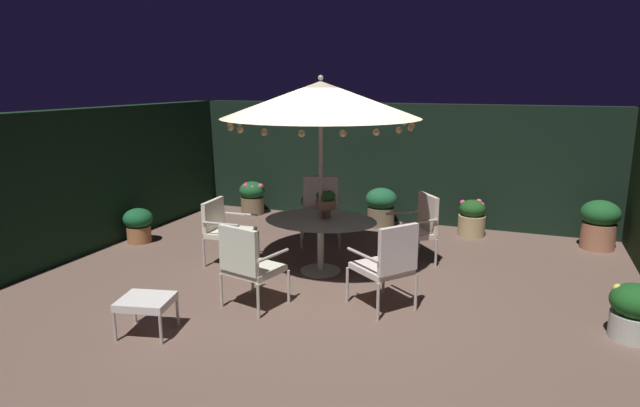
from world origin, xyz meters
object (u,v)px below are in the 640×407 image
(patio_dining_table, at_px, (321,229))
(ottoman_footrest, at_px, (146,303))
(centerpiece_planter, at_px, (326,200))
(patio_chair_east, at_px, (225,227))
(potted_plant_left_near, at_px, (599,223))
(potted_plant_right_far, at_px, (381,206))
(potted_plant_back_left, at_px, (472,218))
(patio_chair_south, at_px, (388,262))
(patio_umbrella, at_px, (321,100))
(potted_plant_back_right, at_px, (635,310))
(patio_chair_north, at_px, (418,225))
(potted_plant_back_center, at_px, (138,224))
(patio_chair_northeast, at_px, (321,206))
(patio_chair_southeast, at_px, (248,262))
(potted_plant_left_far, at_px, (252,197))

(patio_dining_table, distance_m, ottoman_footrest, 2.61)
(centerpiece_planter, bearing_deg, patio_chair_east, -172.70)
(potted_plant_left_near, distance_m, potted_plant_right_far, 3.54)
(centerpiece_planter, xyz_separation_m, potted_plant_back_left, (1.72, 2.51, -0.69))
(patio_dining_table, height_order, potted_plant_left_near, potted_plant_left_near)
(potted_plant_back_left, distance_m, potted_plant_right_far, 1.61)
(patio_dining_table, height_order, potted_plant_back_left, patio_dining_table)
(patio_chair_south, bearing_deg, centerpiece_planter, 138.12)
(patio_umbrella, bearing_deg, potted_plant_back_right, -10.56)
(centerpiece_planter, xyz_separation_m, patio_chair_north, (1.12, 0.79, -0.44))
(potted_plant_right_far, distance_m, potted_plant_back_center, 4.20)
(patio_chair_north, xyz_separation_m, ottoman_footrest, (-2.19, -3.27, -0.21))
(ottoman_footrest, xyz_separation_m, potted_plant_left_near, (4.73, 4.94, 0.07))
(patio_chair_northeast, xyz_separation_m, patio_chair_southeast, (0.17, -2.79, -0.04))
(patio_chair_southeast, distance_m, potted_plant_right_far, 4.13)
(patio_chair_southeast, relative_size, patio_chair_south, 0.96)
(ottoman_footrest, distance_m, potted_plant_right_far, 5.19)
(patio_chair_southeast, distance_m, patio_chair_south, 1.59)
(centerpiece_planter, height_order, patio_chair_south, centerpiece_planter)
(potted_plant_left_near, height_order, potted_plant_back_center, potted_plant_left_near)
(patio_dining_table, height_order, potted_plant_back_right, patio_dining_table)
(patio_chair_south, relative_size, potted_plant_back_center, 1.85)
(potted_plant_left_near, bearing_deg, potted_plant_left_far, 179.16)
(potted_plant_back_right, bearing_deg, potted_plant_left_far, 151.46)
(potted_plant_left_far, bearing_deg, potted_plant_right_far, 0.54)
(potted_plant_back_left, bearing_deg, potted_plant_back_center, -154.98)
(patio_chair_east, bearing_deg, potted_plant_left_near, 27.27)
(patio_dining_table, height_order, centerpiece_planter, centerpiece_planter)
(centerpiece_planter, distance_m, potted_plant_back_right, 3.80)
(centerpiece_planter, xyz_separation_m, patio_chair_southeast, (-0.38, -1.53, -0.44))
(patio_chair_southeast, bearing_deg, patio_chair_east, 129.50)
(patio_chair_south, relative_size, potted_plant_back_left, 1.67)
(ottoman_footrest, distance_m, potted_plant_back_left, 5.72)
(patio_chair_south, distance_m, potted_plant_right_far, 3.72)
(ottoman_footrest, bearing_deg, centerpiece_planter, 66.65)
(potted_plant_left_near, bearing_deg, patio_chair_southeast, -135.39)
(potted_plant_left_far, bearing_deg, patio_chair_east, -69.81)
(patio_chair_east, relative_size, patio_chair_south, 0.88)
(potted_plant_back_center, bearing_deg, patio_chair_east, -10.82)
(centerpiece_planter, relative_size, potted_plant_back_left, 0.66)
(centerpiece_planter, bearing_deg, ottoman_footrest, -113.35)
(patio_chair_south, distance_m, potted_plant_back_center, 4.59)
(potted_plant_back_right, bearing_deg, ottoman_footrest, -160.35)
(patio_chair_southeast, bearing_deg, patio_chair_northeast, 93.52)
(centerpiece_planter, xyz_separation_m, potted_plant_back_center, (-3.31, 0.16, -0.69))
(potted_plant_back_center, bearing_deg, patio_chair_north, 8.11)
(patio_umbrella, height_order, patio_chair_southeast, patio_umbrella)
(patio_chair_north, distance_m, potted_plant_back_center, 4.48)
(potted_plant_right_far, bearing_deg, patio_chair_east, -120.14)
(ottoman_footrest, bearing_deg, patio_chair_southeast, 54.31)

